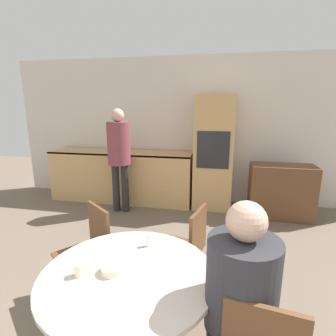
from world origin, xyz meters
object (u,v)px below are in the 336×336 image
person_seated (241,301)px  person_standing (119,150)px  oven_unit (213,153)px  chair_far_left (90,248)px  sideboard (281,191)px  chair_far_right (187,247)px  dining_table (129,304)px  cup (79,270)px  bowl_near (112,269)px

person_seated → person_standing: bearing=123.0°
oven_unit → chair_far_left: oven_unit is taller
sideboard → person_standing: person_standing is taller
chair_far_right → person_standing: person_standing is taller
person_seated → dining_table: bearing=168.6°
oven_unit → chair_far_left: (-1.00, -2.53, -0.46)m
person_seated → cup: (-0.96, 0.04, 0.03)m
sideboard → chair_far_left: bearing=-132.5°
person_standing → person_seated: bearing=-57.0°
chair_far_left → person_seated: person_seated is taller
cup → oven_unit: bearing=77.7°
oven_unit → sideboard: 1.24m
person_standing → cup: bearing=-73.4°
dining_table → person_standing: (-1.08, 2.57, 0.56)m
dining_table → chair_far_right: size_ratio=1.25×
person_seated → cup: size_ratio=16.37×
dining_table → chair_far_left: bearing=135.4°
dining_table → bowl_near: bowl_near is taller
oven_unit → cup: 3.27m
chair_far_left → chair_far_right: same height
dining_table → person_standing: 2.84m
dining_table → person_seated: size_ratio=0.85×
person_standing → bowl_near: person_standing is taller
oven_unit → dining_table: oven_unit is taller
sideboard → chair_far_right: size_ratio=1.10×
sideboard → cup: size_ratio=12.16×
oven_unit → chair_far_right: 2.38m
dining_table → oven_unit: bearing=82.3°
chair_far_left → person_standing: bearing=142.6°
person_seated → cup: 0.96m
chair_far_right → person_seated: 1.02m
chair_far_left → bowl_near: bearing=-12.0°
oven_unit → cup: oven_unit is taller
sideboard → oven_unit: bearing=166.7°
sideboard → cup: bearing=-121.3°
person_standing → cup: (0.80, -2.66, -0.28)m
chair_far_left → person_seated: (1.26, -0.71, 0.24)m
person_seated → person_standing: 3.24m
person_seated → bowl_near: person_seated is taller
person_standing → bowl_near: (0.98, -2.59, -0.30)m
person_seated → person_standing: (-1.76, 2.71, 0.31)m
chair_far_right → bowl_near: bearing=-11.4°
oven_unit → person_standing: size_ratio=1.13×
bowl_near → person_seated: bearing=-8.6°
dining_table → person_seated: (0.68, -0.14, 0.25)m
oven_unit → bowl_near: bearing=-99.3°
sideboard → person_seated: 3.11m
oven_unit → dining_table: size_ratio=1.75×
chair_far_left → bowl_near: size_ratio=6.02×
cup → person_seated: bearing=-2.6°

